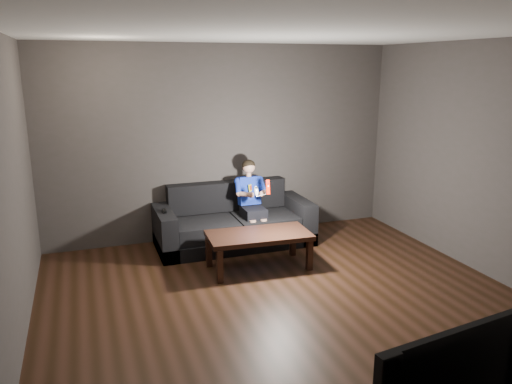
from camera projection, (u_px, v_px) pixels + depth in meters
name	position (u px, v px, depth m)	size (l,w,h in m)	color
floor	(293.00, 310.00, 5.05)	(5.00, 5.00, 0.00)	black
back_wall	(223.00, 143.00, 7.00)	(5.00, 0.04, 2.70)	#3B3733
front_wall	(503.00, 289.00, 2.43)	(5.00, 0.04, 2.70)	#3B3733
left_wall	(4.00, 204.00, 3.91)	(0.04, 5.00, 2.70)	#3B3733
right_wall	(502.00, 164.00, 5.52)	(0.04, 5.00, 2.70)	#3B3733
ceiling	(299.00, 31.00, 4.38)	(5.00, 5.00, 0.02)	silver
sofa	(234.00, 225.00, 6.86)	(2.11, 0.91, 0.82)	black
child	(251.00, 195.00, 6.79)	(0.43, 0.53, 1.07)	black
wii_remote_red	(268.00, 187.00, 6.38)	(0.05, 0.07, 0.19)	red
nunchuk_white	(256.00, 191.00, 6.35)	(0.07, 0.09, 0.14)	silver
wii_remote_black	(164.00, 211.00, 6.41)	(0.05, 0.17, 0.03)	black
coffee_table	(259.00, 238.00, 6.01)	(1.26, 0.68, 0.45)	black
tv	(441.00, 372.00, 2.75)	(1.13, 0.15, 0.65)	black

